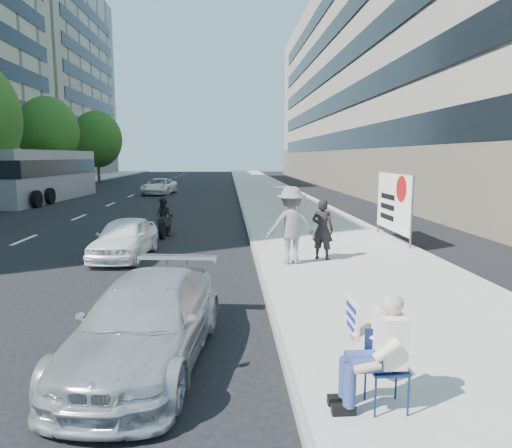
{
  "coord_description": "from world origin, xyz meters",
  "views": [
    {
      "loc": [
        0.67,
        -8.28,
        2.92
      ],
      "look_at": [
        1.32,
        2.23,
        1.35
      ],
      "focal_mm": 32.0,
      "sensor_mm": 36.0,
      "label": 1
    }
  ],
  "objects": [
    {
      "name": "protest_banner",
      "position": [
        6.18,
        6.5,
        1.4
      ],
      "size": [
        0.08,
        3.06,
        2.2
      ],
      "color": "#4C4C4C",
      "rests_on": "near_sidewalk"
    },
    {
      "name": "near_building",
      "position": [
        17.0,
        32.0,
        10.0
      ],
      "size": [
        14.0,
        70.0,
        20.0
      ],
      "primitive_type": "cube",
      "color": "#9E9788",
      "rests_on": "ground"
    },
    {
      "name": "bus",
      "position": [
        -11.44,
        22.83,
        1.64
      ],
      "size": [
        3.31,
        12.19,
        3.3
      ],
      "rotation": [
        0.0,
        0.0,
        -0.06
      ],
      "color": "gray",
      "rests_on": "ground"
    },
    {
      "name": "parked_sedan",
      "position": [
        -0.5,
        -2.0,
        0.59
      ],
      "size": [
        2.17,
        4.26,
        1.18
      ],
      "primitive_type": "imported",
      "rotation": [
        0.0,
        0.0,
        -0.13
      ],
      "color": "#B7BABF",
      "rests_on": "ground"
    },
    {
      "name": "motorcycle",
      "position": [
        -1.65,
        8.46,
        0.64
      ],
      "size": [
        0.74,
        2.05,
        1.42
      ],
      "rotation": [
        0.0,
        0.0,
        -0.1
      ],
      "color": "black",
      "rests_on": "ground"
    },
    {
      "name": "near_sidewalk",
      "position": [
        4.0,
        20.0,
        0.07
      ],
      "size": [
        5.0,
        120.0,
        0.15
      ],
      "primitive_type": "cube",
      "color": "#9C9A92",
      "rests_on": "ground"
    },
    {
      "name": "white_sedan_near",
      "position": [
        -2.32,
        4.93,
        0.58
      ],
      "size": [
        1.63,
        3.52,
        1.17
      ],
      "primitive_type": "imported",
      "rotation": [
        0.0,
        0.0,
        -0.07
      ],
      "color": "white",
      "rests_on": "ground"
    },
    {
      "name": "seated_protester",
      "position": [
        2.29,
        -3.63,
        0.87
      ],
      "size": [
        0.83,
        1.11,
        1.31
      ],
      "color": "#11224D",
      "rests_on": "near_sidewalk"
    },
    {
      "name": "jogger",
      "position": [
        2.3,
        3.28,
        1.15
      ],
      "size": [
        1.37,
        0.89,
        2.01
      ],
      "primitive_type": "imported",
      "rotation": [
        0.0,
        0.0,
        3.26
      ],
      "color": "slate",
      "rests_on": "near_sidewalk"
    },
    {
      "name": "far_bldg_north",
      "position": [
        -30.0,
        62.0,
        14.0
      ],
      "size": [
        22.0,
        28.0,
        28.0
      ],
      "primitive_type": "cube",
      "color": "#B7AC89",
      "rests_on": "ground"
    },
    {
      "name": "pedestrian_woman",
      "position": [
        3.21,
        3.71,
        0.97
      ],
      "size": [
        0.72,
        0.64,
        1.64
      ],
      "primitive_type": "imported",
      "rotation": [
        0.0,
        0.0,
        2.62
      ],
      "color": "black",
      "rests_on": "near_sidewalk"
    },
    {
      "name": "white_sedan_far",
      "position": [
        -4.59,
        27.37,
        0.61
      ],
      "size": [
        2.55,
        4.61,
        1.22
      ],
      "primitive_type": "imported",
      "rotation": [
        0.0,
        0.0,
        -0.12
      ],
      "color": "white",
      "rests_on": "ground"
    },
    {
      "name": "tree_far_d",
      "position": [
        -13.7,
        30.0,
        4.89
      ],
      "size": [
        4.8,
        4.8,
        7.65
      ],
      "color": "#382616",
      "rests_on": "ground"
    },
    {
      "name": "tree_far_e",
      "position": [
        -13.7,
        44.0,
        4.78
      ],
      "size": [
        5.4,
        5.4,
        7.89
      ],
      "color": "#382616",
      "rests_on": "ground"
    },
    {
      "name": "ground",
      "position": [
        0.0,
        0.0,
        0.0
      ],
      "size": [
        160.0,
        160.0,
        0.0
      ],
      "primitive_type": "plane",
      "color": "black",
      "rests_on": "ground"
    }
  ]
}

